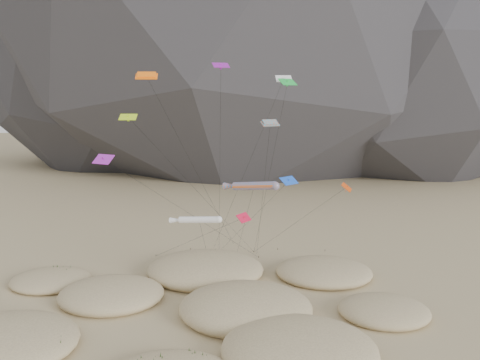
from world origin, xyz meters
TOP-DOWN VIEW (x-y plane):
  - ground at (0.00, 0.00)m, footprint 500.00×500.00m
  - dunes at (-1.19, 3.37)m, footprint 50.14×35.98m
  - dune_grass at (-0.19, 3.43)m, footprint 42.25×27.98m
  - kite_stakes at (2.03, 23.13)m, footprint 25.57×3.70m
  - rainbow_tube_kite at (4.19, 9.08)m, footprint 6.74×15.12m
  - white_tube_kite at (-2.11, 6.42)m, footprint 6.20×15.76m
  - orange_parafoil at (-8.22, 11.82)m, footprint 11.09×16.55m
  - multi_parafoil at (6.29, 11.03)m, footprint 2.45×12.61m
  - delta_kites at (1.94, 11.08)m, footprint 30.24×17.50m

SIDE VIEW (x-z plane):
  - ground at x=0.00m, z-range 0.00..0.00m
  - kite_stakes at x=2.03m, z-range 0.00..0.30m
  - dunes at x=-1.19m, z-range -1.23..2.69m
  - dune_grass at x=-0.19m, z-range 0.10..1.58m
  - white_tube_kite at x=-2.11m, z-range 4.52..14.81m
  - rainbow_tube_kite at x=4.19m, z-range 6.14..20.02m
  - delta_kites at x=1.94m, z-range 4.39..31.60m
  - multi_parafoil at x=6.29m, z-range 9.67..30.43m
  - orange_parafoil at x=-8.22m, z-range 12.33..38.67m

